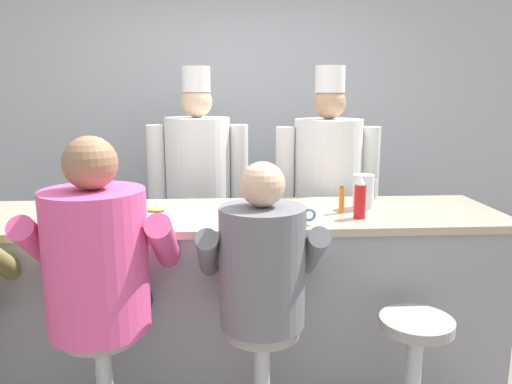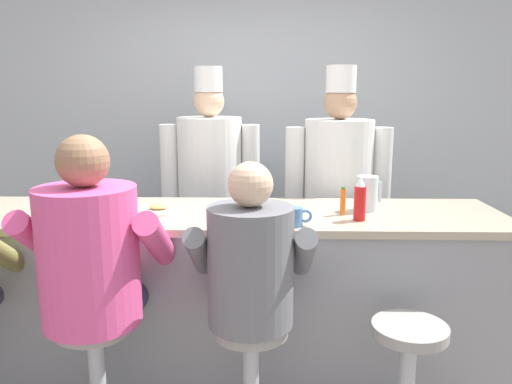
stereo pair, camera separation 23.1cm
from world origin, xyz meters
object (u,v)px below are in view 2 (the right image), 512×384
hot_sauce_bottle_orange (343,201)px  empty_stool_round (407,370)px  ketchup_bottle_red (360,200)px  breakfast_plate (159,210)px  diner_seated_pink (93,262)px  cereal_bowl (246,210)px  coffee_mug_blue (295,217)px  cook_in_whites_far (338,190)px  mustard_bottle_yellow (259,202)px  cook_in_whites_near (210,183)px  water_pitcher_clear (367,193)px  coffee_mug_white (82,208)px  diner_seated_grey (251,275)px

hot_sauce_bottle_orange → empty_stool_round: 0.89m
ketchup_bottle_red → breakfast_plate: 1.08m
hot_sauce_bottle_orange → diner_seated_pink: size_ratio=0.10×
breakfast_plate → cereal_bowl: bearing=-4.9°
coffee_mug_blue → cook_in_whites_far: 1.04m
diner_seated_pink → empty_stool_round: bearing=-1.5°
mustard_bottle_yellow → hot_sauce_bottle_orange: size_ratio=1.46×
empty_stool_round → cook_in_whites_near: 1.94m
hot_sauce_bottle_orange → empty_stool_round: size_ratio=0.23×
mustard_bottle_yellow → cook_in_whites_near: 1.19m
diner_seated_pink → coffee_mug_blue: bearing=17.5°
coffee_mug_blue → cook_in_whites_near: size_ratio=0.07×
water_pitcher_clear → cook_in_whites_near: (-0.97, 0.85, -0.10)m
water_pitcher_clear → cook_in_whites_near: bearing=138.8°
ketchup_bottle_red → cook_in_whites_near: size_ratio=0.12×
water_pitcher_clear → cook_in_whites_far: size_ratio=0.10×
mustard_bottle_yellow → hot_sauce_bottle_orange: 0.48m
water_pitcher_clear → empty_stool_round: size_ratio=0.29×
coffee_mug_white → coffee_mug_blue: size_ratio=0.97×
diner_seated_pink → water_pitcher_clear: bearing=25.5°
hot_sauce_bottle_orange → cereal_bowl: bearing=-179.0°
coffee_mug_blue → coffee_mug_white: bearing=172.4°
water_pitcher_clear → coffee_mug_white: 1.54m
breakfast_plate → coffee_mug_white: size_ratio=1.95×
mustard_bottle_yellow → diner_seated_grey: (-0.03, -0.37, -0.25)m
cook_in_whites_near → diner_seated_pink: bearing=-103.4°
hot_sauce_bottle_orange → water_pitcher_clear: size_ratio=0.79×
coffee_mug_blue → cook_in_whites_near: bearing=115.0°
diner_seated_grey → coffee_mug_white: bearing=153.9°
water_pitcher_clear → hot_sauce_bottle_orange: bearing=-144.0°
cook_in_whites_near → cook_in_whites_far: (0.90, -0.21, -0.00)m
diner_seated_grey → mustard_bottle_yellow: bearing=85.8°
cereal_bowl → diner_seated_grey: (0.04, -0.52, -0.17)m
breakfast_plate → empty_stool_round: breakfast_plate is taller
mustard_bottle_yellow → diner_seated_pink: bearing=-153.7°
cook_in_whites_near → cereal_bowl: bearing=-72.5°
cereal_bowl → empty_stool_round: cereal_bowl is taller
ketchup_bottle_red → coffee_mug_white: 1.45m
breakfast_plate → empty_stool_round: bearing=-25.8°
mustard_bottle_yellow → coffee_mug_blue: 0.20m
hot_sauce_bottle_orange → coffee_mug_blue: size_ratio=1.18×
cereal_bowl → empty_stool_round: 1.11m
diner_seated_pink → cook_in_whites_far: cook_in_whites_far is taller
breakfast_plate → cook_in_whites_far: 1.29m
ketchup_bottle_red → cereal_bowl: (-0.59, 0.11, -0.08)m
coffee_mug_blue → empty_stool_round: size_ratio=0.19×
ketchup_bottle_red → cook_in_whites_near: 1.40m
ketchup_bottle_red → empty_stool_round: size_ratio=0.34×
water_pitcher_clear → breakfast_plate: water_pitcher_clear is taller
coffee_mug_white → empty_stool_round: 1.79m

